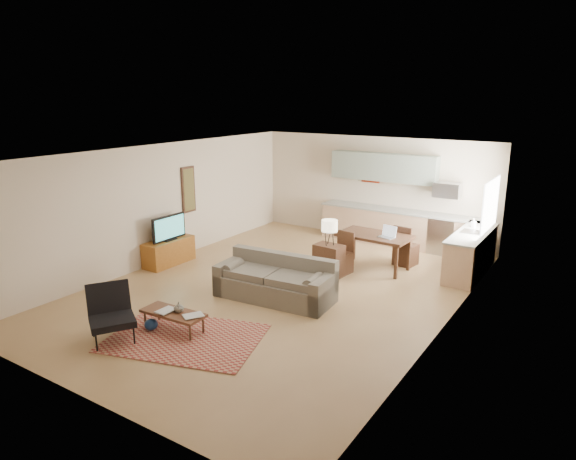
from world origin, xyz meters
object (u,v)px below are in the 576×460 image
Objects in this scene: coffee_table at (174,321)px; armchair at (112,315)px; dining_table at (374,252)px; sofa at (275,279)px; console_table at (329,261)px; tv_credenza at (169,252)px.

armchair is at bearing -127.07° from coffee_table.
armchair is at bearing -107.95° from dining_table.
sofa is 2.65× the size of armchair.
sofa is 3.36× the size of console_table.
coffee_table is 0.98m from armchair.
tv_credenza is at bearing -155.16° from console_table.
sofa is 3.03m from armchair.
armchair reaches higher than dining_table.
armchair is 3.78m from tv_credenza.
tv_credenza is at bearing -148.65° from dining_table.
sofa is 1.88× the size of tv_credenza.
armchair is 0.56× the size of dining_table.
armchair is 4.67m from console_table.
tv_credenza is (-2.56, 2.42, 0.12)m from coffee_table.
sofa is 1.49× the size of dining_table.
console_table is (3.45, 1.25, 0.06)m from tv_credenza.
dining_table is at bearing 67.12° from sofa.
dining_table is (2.04, 5.41, -0.04)m from armchair.
sofa is at bearing -105.59° from dining_table.
coffee_table is at bearing -98.80° from console_table.
coffee_table is at bearing -105.26° from dining_table.
dining_table reaches higher than coffee_table.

